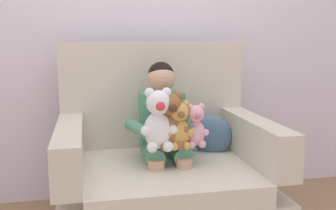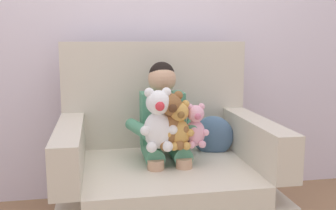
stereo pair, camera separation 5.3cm
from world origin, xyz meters
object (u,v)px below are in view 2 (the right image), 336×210
Objects in this scene: plush_white at (158,121)px; throw_pillow at (213,136)px; plush_honey at (179,126)px; plush_brown at (171,122)px; armchair at (163,174)px; plush_pink at (195,127)px; seated_child at (164,124)px.

plush_white reaches higher than throw_pillow.
plush_white is at bearing -145.72° from throw_pillow.
plush_brown is at bearing -173.54° from plush_honey.
armchair is 4.42× the size of plush_honey.
plush_white reaches higher than plush_honey.
seated_child is at bearing 113.62° from plush_pink.
throw_pillow is (0.28, 0.27, -0.14)m from plush_honey.
plush_honey reaches higher than plush_pink.
throw_pillow is (0.33, 0.26, -0.16)m from plush_brown.
armchair is 0.37m from plush_honey.
seated_child is 2.54× the size of plush_brown.
plush_white is at bearing 163.56° from plush_pink.
plush_white is 0.51m from throw_pillow.
seated_child is at bearing 47.23° from plush_white.
armchair is 0.40m from plush_white.
plush_brown reaches higher than plush_pink.
plush_white is (-0.05, -0.15, 0.36)m from armchair.
armchair is at bearing 134.60° from plush_honey.
throw_pillow is (0.34, 0.12, 0.19)m from armchair.
armchair is at bearing -113.74° from seated_child.
plush_brown reaches higher than throw_pillow.
armchair is 0.41m from throw_pillow.
plush_white is at bearing -158.09° from plush_honey.
plush_pink is 0.33m from throw_pillow.
armchair is at bearing -160.64° from throw_pillow.
plush_pink is at bearing -46.63° from seated_child.
armchair reaches higher than plush_pink.
armchair reaches higher than plush_honey.
seated_child is 0.37m from throw_pillow.
throw_pillow is (0.34, 0.10, -0.11)m from seated_child.
plush_honey is at bearing -136.02° from throw_pillow.
throw_pillow is (0.40, 0.27, -0.17)m from plush_white.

